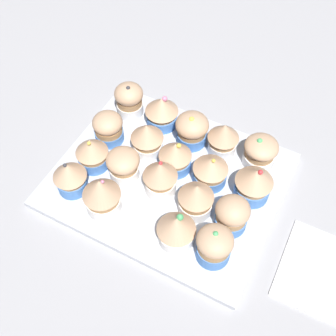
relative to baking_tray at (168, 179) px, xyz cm
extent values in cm
cube|color=#9E9EA3|center=(0.00, 0.00, -2.10)|extent=(180.00, 180.00, 3.00)
cube|color=silver|center=(0.00, 0.00, 0.00)|extent=(40.09, 33.09, 1.20)
cylinder|color=#477AC6|center=(-14.03, -9.87, 1.87)|extent=(5.34, 5.34, 2.55)
cylinder|color=#AD7F51|center=(-14.03, -9.87, 3.77)|extent=(4.86, 4.86, 1.25)
cone|color=tan|center=(-14.03, -9.87, 6.07)|extent=(5.94, 5.94, 3.35)
sphere|color=#333338|center=(-14.17, -10.06, 7.65)|extent=(0.69, 0.69, 0.69)
cylinder|color=white|center=(-6.99, -10.64, 1.91)|extent=(6.18, 6.18, 2.62)
cylinder|color=#AD7F51|center=(-6.99, -10.64, 3.97)|extent=(5.79, 5.79, 1.50)
cone|color=tan|center=(-6.99, -10.64, 6.66)|extent=(6.54, 6.54, 3.89)
sphere|color=pink|center=(-6.43, -10.38, 8.51)|extent=(0.61, 0.61, 0.61)
cylinder|color=white|center=(6.87, -10.27, 1.73)|extent=(6.05, 6.05, 2.25)
cylinder|color=#AD7F51|center=(6.87, -10.27, 3.36)|extent=(5.47, 5.47, 1.03)
cone|color=tan|center=(6.87, -10.27, 5.57)|extent=(6.46, 6.46, 3.39)
sphere|color=#4CB266|center=(7.16, -9.71, 7.10)|extent=(1.14, 1.14, 1.14)
cylinder|color=#477AC6|center=(13.45, -10.20, 1.94)|extent=(5.53, 5.53, 2.68)
cylinder|color=#AD7F51|center=(13.45, -10.20, 4.03)|extent=(5.23, 5.23, 1.50)
ellipsoid|color=tan|center=(13.45, -10.20, 5.80)|extent=(5.89, 5.89, 3.40)
sphere|color=#4CB266|center=(13.24, -9.95, 7.36)|extent=(0.91, 0.91, 0.91)
cylinder|color=#477AC6|center=(-13.63, -3.62, 1.86)|extent=(5.64, 5.64, 2.51)
cylinder|color=#AD7F51|center=(-13.63, -3.62, 3.70)|extent=(5.38, 5.38, 1.17)
cone|color=tan|center=(-13.63, -3.62, 5.94)|extent=(5.99, 5.99, 3.29)
sphere|color=#EAD64C|center=(-13.35, -4.15, 7.48)|extent=(0.68, 0.68, 0.68)
cylinder|color=white|center=(-7.34, -3.13, 1.81)|extent=(5.47, 5.47, 2.41)
cylinder|color=#AD7F51|center=(-7.34, -3.13, 3.52)|extent=(5.10, 5.10, 1.03)
ellipsoid|color=tan|center=(-7.34, -3.13, 5.06)|extent=(6.06, 6.06, 3.40)
cylinder|color=white|center=(0.38, -2.90, 1.96)|extent=(5.58, 5.58, 2.72)
cylinder|color=#AD7F51|center=(0.38, -2.90, 4.10)|extent=(5.10, 5.10, 1.56)
cone|color=tan|center=(0.38, -2.90, 6.61)|extent=(6.11, 6.11, 3.45)
sphere|color=red|center=(-0.15, -2.66, 8.23)|extent=(0.69, 0.69, 0.69)
cylinder|color=white|center=(7.21, -3.69, 1.86)|extent=(5.99, 5.99, 2.53)
cylinder|color=#AD7F51|center=(7.21, -3.69, 3.87)|extent=(5.62, 5.62, 1.49)
cone|color=tan|center=(7.21, -3.69, 6.17)|extent=(6.14, 6.14, 3.12)
cylinder|color=#477AC6|center=(13.78, -3.77, 1.73)|extent=(5.42, 5.42, 2.26)
cylinder|color=#AD7F51|center=(13.78, -3.77, 3.52)|extent=(5.05, 5.05, 1.32)
ellipsoid|color=tan|center=(13.78, -3.77, 5.42)|extent=(5.76, 5.76, 4.13)
cylinder|color=#477AC6|center=(-14.36, 2.97, 1.71)|extent=(5.56, 5.56, 2.22)
cylinder|color=#AD7F51|center=(-14.36, 2.97, 3.48)|extent=(5.27, 5.27, 1.32)
ellipsoid|color=tan|center=(-14.36, 2.97, 5.24)|extent=(5.76, 5.76, 3.66)
cylinder|color=white|center=(-6.43, 3.94, 1.72)|extent=(5.71, 5.71, 2.23)
cylinder|color=#AD7F51|center=(-6.43, 3.94, 3.57)|extent=(5.33, 5.33, 1.48)
cone|color=tan|center=(-6.43, 3.94, 5.97)|extent=(6.19, 6.19, 3.33)
cylinder|color=#477AC6|center=(0.41, 2.79, 1.79)|extent=(6.01, 6.01, 2.37)
cylinder|color=#AD7F51|center=(0.41, 2.79, 3.52)|extent=(5.55, 5.55, 1.08)
cone|color=tan|center=(0.41, 2.79, 5.66)|extent=(6.08, 6.08, 3.20)
sphere|color=#EAD64C|center=(0.62, 2.88, 7.14)|extent=(0.85, 0.85, 0.85)
cylinder|color=#477AC6|center=(6.93, 2.92, 1.81)|extent=(6.08, 6.08, 2.43)
cylinder|color=#AD7F51|center=(6.93, 2.92, 3.68)|extent=(5.79, 5.79, 1.30)
cone|color=tan|center=(6.93, 2.92, 5.74)|extent=(6.33, 6.33, 2.83)
sphere|color=#EAD64C|center=(7.32, 2.72, 7.05)|extent=(0.68, 0.68, 0.68)
cylinder|color=#477AC6|center=(14.75, 3.58, 1.92)|extent=(6.20, 6.20, 2.65)
cylinder|color=#AD7F51|center=(14.75, 3.58, 4.00)|extent=(5.62, 5.62, 1.51)
cone|color=tan|center=(14.75, 3.58, 6.31)|extent=(6.64, 6.64, 3.11)
sphere|color=red|center=(15.29, 3.64, 7.74)|extent=(0.87, 0.87, 0.87)
cylinder|color=white|center=(-14.37, 10.88, 1.91)|extent=(5.35, 5.35, 2.63)
cylinder|color=#AD7F51|center=(-14.37, 10.88, 3.94)|extent=(5.04, 5.04, 1.42)
ellipsoid|color=tan|center=(-14.37, 10.88, 5.84)|extent=(5.72, 5.72, 3.98)
sphere|color=#333338|center=(-14.15, 10.58, 7.70)|extent=(0.86, 0.86, 0.86)
cylinder|color=#477AC6|center=(-7.24, 11.24, 1.79)|extent=(6.12, 6.12, 2.37)
cylinder|color=#AD7F51|center=(-7.24, 11.24, 3.58)|extent=(5.41, 5.41, 1.22)
cone|color=tan|center=(-7.24, 11.24, 5.82)|extent=(6.56, 6.56, 3.26)
sphere|color=pink|center=(-6.79, 11.66, 7.30)|extent=(1.05, 1.05, 1.05)
cylinder|color=#477AC6|center=(0.42, 9.76, 1.86)|extent=(5.73, 5.73, 2.52)
cylinder|color=#AD7F51|center=(0.42, 9.76, 3.63)|extent=(5.38, 5.38, 1.02)
ellipsoid|color=tan|center=(0.42, 9.76, 5.38)|extent=(6.32, 6.32, 4.14)
sphere|color=#EAD64C|center=(0.06, 9.32, 7.30)|extent=(1.01, 1.01, 1.01)
cylinder|color=white|center=(6.19, 10.22, 1.91)|extent=(5.28, 5.28, 2.62)
cylinder|color=#AD7F51|center=(6.19, 10.22, 3.95)|extent=(4.97, 4.97, 1.45)
cone|color=tan|center=(6.19, 10.22, 6.34)|extent=(5.85, 5.85, 3.34)
cylinder|color=white|center=(13.29, 10.90, 1.77)|extent=(5.89, 5.89, 2.35)
cylinder|color=#AD7F51|center=(13.29, 10.90, 3.61)|extent=(5.35, 5.35, 1.33)
ellipsoid|color=tan|center=(13.29, 10.90, 5.22)|extent=(6.25, 6.25, 3.14)
sphere|color=#4CB266|center=(12.69, 10.78, 6.63)|extent=(1.06, 1.06, 1.06)
cube|color=white|center=(29.88, -4.36, -0.30)|extent=(12.65, 14.89, 0.60)
camera|label=1|loc=(20.57, -39.47, 65.30)|focal=45.81mm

